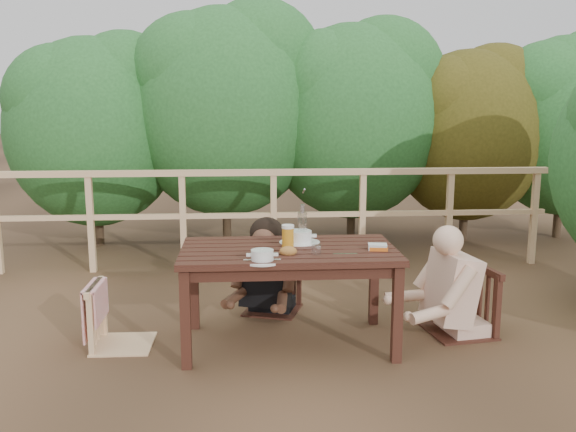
{
  "coord_description": "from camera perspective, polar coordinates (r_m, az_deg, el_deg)",
  "views": [
    {
      "loc": [
        -0.3,
        -4.06,
        1.66
      ],
      "look_at": [
        0.0,
        0.05,
        0.9
      ],
      "focal_mm": 38.46,
      "sensor_mm": 36.0,
      "label": 1
    }
  ],
  "objects": [
    {
      "name": "ground",
      "position": [
        4.4,
        0.05,
        -11.72
      ],
      "size": [
        60.0,
        60.0,
        0.0
      ],
      "primitive_type": "plane",
      "color": "brown",
      "rests_on": "ground"
    },
    {
      "name": "diner_right",
      "position": [
        4.59,
        16.15,
        -2.53
      ],
      "size": [
        0.73,
        0.63,
        1.32
      ],
      "primitive_type": null,
      "rotation": [
        0.0,
        0.0,
        1.73
      ],
      "color": "beige",
      "rests_on": "ground"
    },
    {
      "name": "table",
      "position": [
        4.29,
        0.05,
        -7.55
      ],
      "size": [
        1.46,
        0.82,
        0.67
      ],
      "primitive_type": "cube",
      "color": "#331811",
      "rests_on": "ground"
    },
    {
      "name": "chair_right",
      "position": [
        4.63,
        15.67,
        -4.99
      ],
      "size": [
        0.52,
        0.52,
        0.92
      ],
      "primitive_type": "cube",
      "rotation": [
        0.0,
        0.0,
        -1.41
      ],
      "color": "#331811",
      "rests_on": "ground"
    },
    {
      "name": "bread_roll",
      "position": [
        4.02,
        0.02,
        -3.29
      ],
      "size": [
        0.11,
        0.09,
        0.07
      ],
      "primitive_type": "ellipsoid",
      "color": "#AF6A3D",
      "rests_on": "table"
    },
    {
      "name": "chair_far",
      "position": [
        4.93,
        -1.47,
        -4.14
      ],
      "size": [
        0.52,
        0.52,
        0.84
      ],
      "primitive_type": "cube",
      "rotation": [
        0.0,
        0.0,
        -0.32
      ],
      "color": "#331811",
      "rests_on": "ground"
    },
    {
      "name": "soup_near",
      "position": [
        3.87,
        -2.4,
        -3.72
      ],
      "size": [
        0.24,
        0.24,
        0.08
      ],
      "primitive_type": "cylinder",
      "color": "white",
      "rests_on": "table"
    },
    {
      "name": "woman",
      "position": [
        4.91,
        -1.49,
        -2.01
      ],
      "size": [
        0.65,
        0.72,
        1.2
      ],
      "primitive_type": null,
      "rotation": [
        0.0,
        0.0,
        2.82
      ],
      "color": "black",
      "rests_on": "ground"
    },
    {
      "name": "railing",
      "position": [
        6.18,
        -1.34,
        -0.32
      ],
      "size": [
        5.6,
        0.1,
        1.01
      ],
      "primitive_type": "cube",
      "color": "#DBAE7E",
      "rests_on": "ground"
    },
    {
      "name": "bottle",
      "position": [
        4.35,
        1.34,
        -0.77
      ],
      "size": [
        0.07,
        0.07,
        0.28
      ],
      "primitive_type": "cylinder",
      "color": "white",
      "rests_on": "table"
    },
    {
      "name": "hedge_row",
      "position": [
        7.3,
        1.34,
        12.34
      ],
      "size": [
        6.6,
        1.6,
        3.8
      ],
      "primitive_type": null,
      "color": "#245726",
      "rests_on": "ground"
    },
    {
      "name": "tumbler",
      "position": [
        4.02,
        2.63,
        -3.21
      ],
      "size": [
        0.06,
        0.06,
        0.08
      ],
      "primitive_type": "cylinder",
      "color": "white",
      "rests_on": "table"
    },
    {
      "name": "chair_left",
      "position": [
        4.39,
        -15.18,
        -6.38
      ],
      "size": [
        0.42,
        0.42,
        0.84
      ],
      "primitive_type": "cube",
      "rotation": [
        0.0,
        0.0,
        1.56
      ],
      "color": "#DBAE7E",
      "rests_on": "ground"
    },
    {
      "name": "beer_glass",
      "position": [
        4.22,
        -0.01,
        -1.93
      ],
      "size": [
        0.09,
        0.09,
        0.17
      ],
      "primitive_type": "cylinder",
      "color": "orange",
      "rests_on": "table"
    },
    {
      "name": "soup_far",
      "position": [
        4.36,
        1.08,
        -1.99
      ],
      "size": [
        0.29,
        0.29,
        0.1
      ],
      "primitive_type": "cylinder",
      "color": "white",
      "rests_on": "table"
    },
    {
      "name": "butter_tub",
      "position": [
        4.18,
        8.27,
        -2.94
      ],
      "size": [
        0.14,
        0.11,
        0.05
      ],
      "primitive_type": "cube",
      "rotation": [
        0.0,
        0.0,
        -0.16
      ],
      "color": "silver",
      "rests_on": "table"
    }
  ]
}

